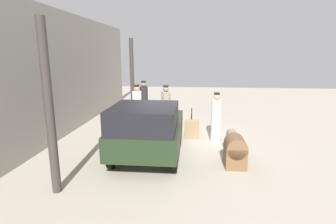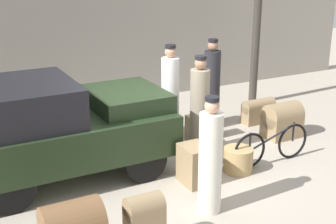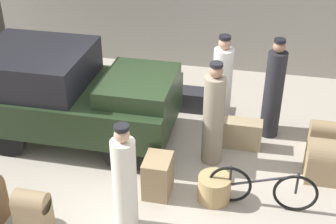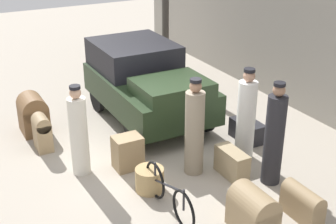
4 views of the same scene
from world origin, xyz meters
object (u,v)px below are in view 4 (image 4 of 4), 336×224
Objects in this scene: wicker_basket at (150,179)px; suitcase_black_upright at (232,163)px; trunk_barrel_dark at (33,114)px; trunk_umber_medium at (253,211)px; truck at (145,81)px; bicycle at (169,194)px; porter_standing_middle at (194,130)px; porter_with_bicycle at (274,138)px; suitcase_small_leather at (247,131)px; porter_carrying_trunk at (246,118)px; trunk_large_brown at (128,152)px; conductor_in_dark_uniform at (79,134)px; trunk_wicker_pale at (302,202)px; suitcase_tan_flat at (42,132)px.

suitcase_black_upright is (0.28, 1.51, 0.05)m from wicker_basket.
trunk_umber_medium is at bearing 22.96° from trunk_barrel_dark.
truck is 2.12× the size of bicycle.
porter_with_bicycle is at bearing 47.92° from porter_standing_middle.
trunk_umber_medium is 5.34m from trunk_barrel_dark.
wicker_basket is 0.69× the size of suitcase_black_upright.
truck reaches higher than suitcase_small_leather.
trunk_large_brown is at bearing -108.33° from porter_carrying_trunk.
trunk_large_brown is at bearing -124.64° from porter_standing_middle.
conductor_in_dark_uniform is at bearing -120.69° from suitcase_black_upright.
suitcase_tan_flat is (-4.15, -3.00, 0.12)m from trunk_wicker_pale.
bicycle is 2.06m from conductor_in_dark_uniform.
porter_with_bicycle is 2.62× the size of trunk_umber_medium.
suitcase_small_leather is (-0.58, 0.52, -0.64)m from porter_carrying_trunk.
porter_carrying_trunk is at bearing 170.07° from trunk_wicker_pale.
conductor_in_dark_uniform is 2.36× the size of suitcase_black_upright.
suitcase_black_upright is (-1.54, -0.25, -0.02)m from trunk_wicker_pale.
porter_carrying_trunk is 1.01m from suitcase_small_leather.
suitcase_tan_flat is at bearing -122.85° from porter_carrying_trunk.
porter_with_bicycle is 0.93m from porter_carrying_trunk.
trunk_large_brown is at bearing -179.24° from bicycle.
porter_carrying_trunk is 0.94m from suitcase_black_upright.
conductor_in_dark_uniform reaches higher than suitcase_black_upright.
bicycle is 4.09m from trunk_barrel_dark.
trunk_large_brown is at bearing -146.38° from trunk_wicker_pale.
trunk_barrel_dark is 1.15× the size of suitcase_tan_flat.
suitcase_tan_flat is (-1.46, -1.21, 0.08)m from trunk_large_brown.
conductor_in_dark_uniform is 2.80m from suitcase_black_upright.
suitcase_small_leather is at bearing 157.81° from porter_with_bicycle.
trunk_umber_medium is at bearing 27.72° from suitcase_tan_flat.
conductor_in_dark_uniform is at bearing 18.13° from suitcase_tan_flat.
suitcase_black_upright is at bearing 105.63° from bicycle.
porter_with_bicycle is 1.03× the size of porter_carrying_trunk.
porter_carrying_trunk is 2.13× the size of trunk_barrel_dark.
suitcase_tan_flat is (-2.60, -2.75, 0.14)m from suitcase_black_upright.
truck is 4.52× the size of suitcase_small_leather.
trunk_wicker_pale is (1.99, 0.78, -0.56)m from porter_standing_middle.
trunk_large_brown is (0.25, 0.82, -0.47)m from conductor_in_dark_uniform.
trunk_large_brown reaches higher than wicker_basket.
truck is 3.07m from wicker_basket.
trunk_wicker_pale is at bearing 35.92° from suitcase_tan_flat.
trunk_wicker_pale is at bearing 6.63° from truck.
porter_carrying_trunk reaches higher than trunk_barrel_dark.
trunk_large_brown is 0.85× the size of suitcase_small_leather.
trunk_umber_medium is (1.87, -1.23, -0.49)m from porter_carrying_trunk.
porter_with_bicycle is (0.06, 2.02, 0.54)m from bicycle.
suitcase_tan_flat is at bearing -140.18° from trunk_large_brown.
bicycle is at bearing -74.37° from suitcase_black_upright.
truck is 3.08m from suitcase_black_upright.
conductor_in_dark_uniform is at bearing -96.25° from suitcase_small_leather.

